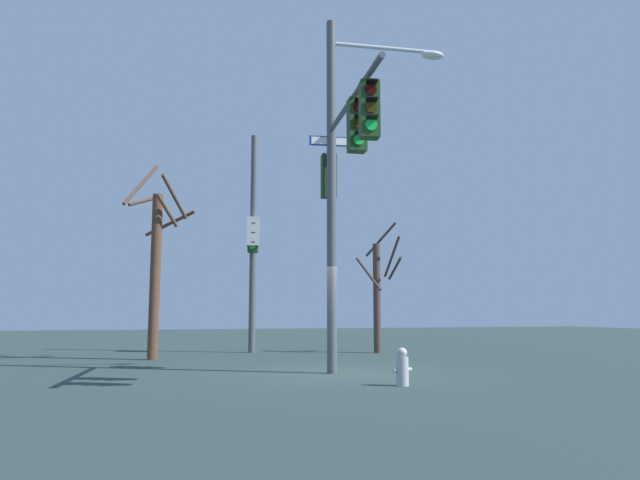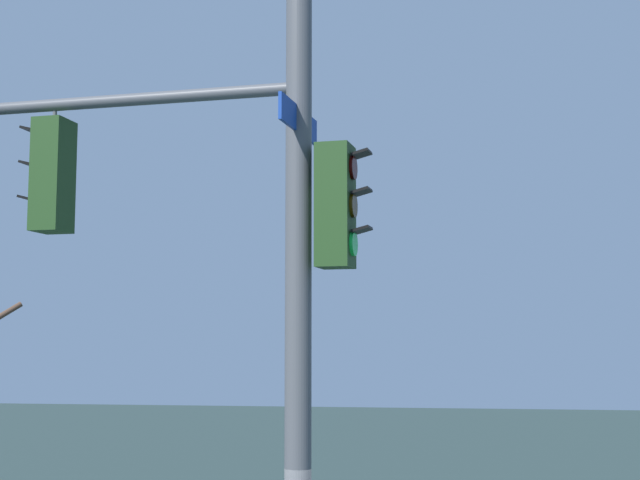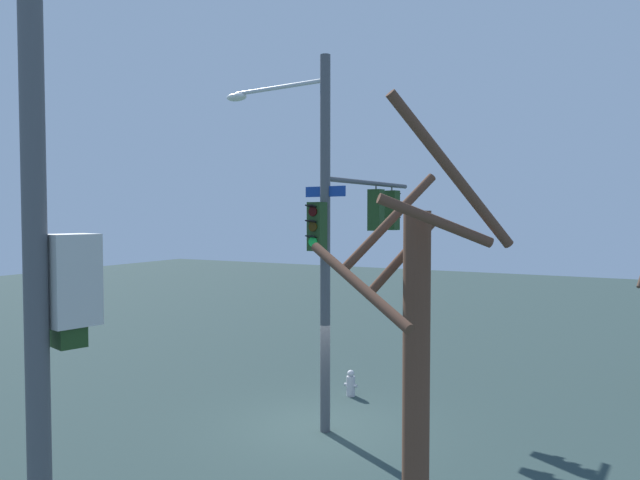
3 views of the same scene
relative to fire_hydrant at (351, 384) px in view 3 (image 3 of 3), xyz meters
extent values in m
plane|color=#293B39|center=(-0.43, 2.55, -0.34)|extent=(80.00, 80.00, 0.00)
cylinder|color=#4C4F54|center=(-0.57, 2.66, 4.00)|extent=(0.24, 0.24, 8.70)
cylinder|color=silver|center=(0.77, 2.53, 7.78)|extent=(2.69, 0.37, 0.10)
ellipsoid|color=silver|center=(2.11, 2.39, 7.70)|extent=(0.63, 0.42, 0.20)
cylinder|color=#4C4F54|center=(-0.79, 0.54, 5.54)|extent=(0.55, 4.26, 0.12)
cube|color=#1E3D19|center=(-0.82, 0.21, 4.84)|extent=(0.39, 0.33, 1.10)
cylinder|color=#2F0403|center=(-0.84, 0.04, 5.18)|extent=(0.22, 0.05, 0.22)
cube|color=black|center=(-0.84, -0.03, 5.30)|extent=(0.22, 0.18, 0.06)
cylinder|color=#352504|center=(-0.84, 0.04, 4.84)|extent=(0.22, 0.05, 0.22)
cube|color=black|center=(-0.84, -0.03, 4.96)|extent=(0.22, 0.18, 0.06)
cylinder|color=#19D147|center=(-0.84, 0.04, 4.50)|extent=(0.22, 0.05, 0.22)
cube|color=black|center=(-0.84, -0.03, 4.62)|extent=(0.22, 0.18, 0.06)
cylinder|color=#4C4F54|center=(-0.82, 0.21, 5.47)|extent=(0.04, 0.04, 0.15)
cube|color=#1E3D19|center=(-0.92, -0.72, 4.84)|extent=(0.41, 0.36, 1.10)
cylinder|color=#2F0403|center=(-0.94, -0.88, 5.18)|extent=(0.22, 0.07, 0.22)
cube|color=black|center=(-0.96, -0.96, 5.30)|extent=(0.23, 0.20, 0.06)
cylinder|color=#352504|center=(-0.94, -0.88, 4.84)|extent=(0.22, 0.07, 0.22)
cube|color=black|center=(-0.96, -0.96, 4.96)|extent=(0.23, 0.20, 0.06)
cylinder|color=#19D147|center=(-0.94, -0.88, 4.50)|extent=(0.22, 0.07, 0.22)
cube|color=black|center=(-0.96, -0.96, 4.62)|extent=(0.23, 0.20, 0.06)
cylinder|color=#4C4F54|center=(-0.92, -0.72, 5.47)|extent=(0.04, 0.04, 0.15)
cube|color=#1E3D19|center=(-0.54, 3.00, 4.45)|extent=(0.39, 0.34, 1.10)
cylinder|color=#2F0403|center=(-0.52, 3.16, 4.79)|extent=(0.22, 0.06, 0.22)
cube|color=black|center=(-0.51, 3.24, 4.91)|extent=(0.23, 0.18, 0.06)
cylinder|color=#352504|center=(-0.52, 3.16, 4.45)|extent=(0.22, 0.06, 0.22)
cube|color=black|center=(-0.51, 3.24, 4.57)|extent=(0.23, 0.18, 0.06)
cylinder|color=#19D147|center=(-0.52, 3.16, 4.11)|extent=(0.22, 0.06, 0.22)
cube|color=black|center=(-0.51, 3.24, 4.23)|extent=(0.23, 0.18, 0.06)
cube|color=navy|center=(-0.57, 2.66, 5.25)|extent=(1.09, 0.17, 0.24)
cube|color=white|center=(-0.57, 2.64, 5.25)|extent=(0.99, 0.14, 0.18)
cylinder|color=#4C4F54|center=(-1.09, 10.40, 3.65)|extent=(0.25, 0.25, 7.99)
cube|color=silver|center=(-1.17, 10.02, 3.96)|extent=(0.52, 0.61, 1.03)
cube|color=#1E3D19|center=(-1.16, 10.06, 3.77)|extent=(0.43, 0.39, 1.10)
cylinder|color=#2F0403|center=(-1.21, 9.91, 4.11)|extent=(0.22, 0.09, 0.22)
cube|color=black|center=(-1.23, 9.83, 4.23)|extent=(0.25, 0.21, 0.06)
cylinder|color=#352504|center=(-1.21, 9.91, 3.77)|extent=(0.22, 0.09, 0.22)
cube|color=black|center=(-1.23, 9.83, 3.89)|extent=(0.25, 0.21, 0.06)
cylinder|color=#19D147|center=(-1.21, 9.91, 3.43)|extent=(0.22, 0.09, 0.22)
cube|color=black|center=(-1.23, 9.83, 3.55)|extent=(0.25, 0.21, 0.06)
cylinder|color=#B2B2B7|center=(0.00, 0.00, -0.07)|extent=(0.24, 0.24, 0.55)
sphere|color=#B2B2B7|center=(0.00, 0.00, 0.29)|extent=(0.20, 0.20, 0.20)
cylinder|color=#B2B2B7|center=(-0.14, 0.00, -0.04)|extent=(0.10, 0.09, 0.09)
cylinder|color=#B2B2B7|center=(0.14, 0.00, -0.04)|extent=(0.10, 0.09, 0.09)
cylinder|color=brown|center=(-4.54, 8.04, 2.20)|extent=(0.32, 0.32, 5.09)
cylinder|color=brown|center=(-4.26, 7.73, 4.20)|extent=(0.76, 0.70, 0.95)
cylinder|color=brown|center=(-5.07, 8.52, 5.13)|extent=(1.10, 1.19, 1.59)
cylinder|color=brown|center=(-4.06, 7.65, 4.62)|extent=(0.92, 1.10, 1.22)
cylinder|color=brown|center=(-4.12, 8.78, 3.96)|extent=(1.56, 0.96, 0.81)
cylinder|color=brown|center=(-4.90, 8.54, 4.63)|extent=(1.08, 0.84, 0.57)
camera|label=1|loc=(-4.84, -10.53, 1.04)|focal=32.67mm
camera|label=2|loc=(7.26, 3.98, 3.28)|focal=50.26mm
camera|label=3|loc=(-6.62, 14.35, 4.68)|focal=32.11mm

